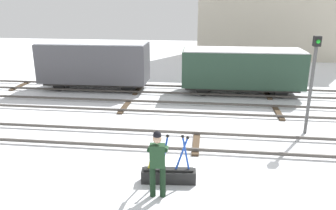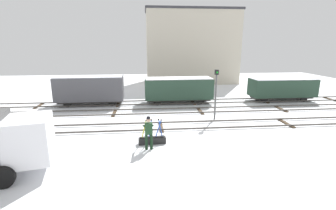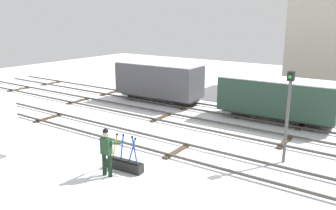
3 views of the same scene
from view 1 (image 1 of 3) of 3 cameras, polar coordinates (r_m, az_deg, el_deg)
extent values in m
plane|color=white|center=(11.94, 4.83, -6.69)|extent=(60.00, 60.00, 0.00)
cube|color=#4C4742|center=(11.23, 4.70, -7.60)|extent=(44.00, 0.07, 0.10)
cube|color=#4C4742|center=(12.54, 4.98, -4.79)|extent=(44.00, 0.07, 0.10)
cube|color=#423323|center=(11.92, 4.84, -6.51)|extent=(0.24, 1.94, 0.08)
cube|color=#4C4742|center=(14.69, 5.32, -1.36)|extent=(44.00, 0.07, 0.10)
cube|color=#4C4742|center=(16.06, 5.48, 0.31)|extent=(44.00, 0.07, 0.10)
cube|color=#423323|center=(15.87, -7.41, -0.32)|extent=(0.24, 1.94, 0.08)
cube|color=#423323|center=(15.73, 18.32, -1.26)|extent=(0.24, 1.94, 0.08)
cube|color=#4C4742|center=(17.65, 5.64, 1.92)|extent=(44.00, 0.07, 0.10)
cube|color=#4C4742|center=(19.04, 5.76, 3.09)|extent=(44.00, 0.07, 0.10)
cube|color=#423323|center=(21.34, -23.98, 2.99)|extent=(0.24, 1.94, 0.08)
cube|color=#423323|center=(18.76, -5.12, 2.61)|extent=(0.24, 1.94, 0.08)
cube|color=#423323|center=(18.64, 16.57, 1.83)|extent=(0.24, 1.94, 0.08)
cube|color=black|center=(9.55, 0.11, -12.05)|extent=(1.54, 0.48, 0.36)
cube|color=black|center=(9.45, 0.11, -10.94)|extent=(1.38, 0.31, 0.06)
cylinder|color=yellow|center=(9.25, -2.67, -8.27)|extent=(0.31, 0.08, 1.03)
sphere|color=black|center=(9.03, -1.93, -5.38)|extent=(0.09, 0.09, 0.09)
cylinder|color=#1E47B7|center=(9.23, -0.57, -8.27)|extent=(0.22, 0.07, 1.05)
sphere|color=black|center=(9.01, -0.06, -5.31)|extent=(0.09, 0.09, 0.09)
cylinder|color=#1E47B7|center=(9.23, 2.32, -8.42)|extent=(0.38, 0.09, 1.02)
sphere|color=black|center=(9.02, 3.40, -5.59)|extent=(0.09, 0.09, 0.09)
cylinder|color=#1E47B7|center=(9.22, 3.08, -8.34)|extent=(0.25, 0.08, 1.04)
sphere|color=black|center=(9.00, 2.51, -5.38)|extent=(0.09, 0.09, 0.09)
cylinder|color=black|center=(8.82, -2.65, -12.91)|extent=(0.15, 0.15, 0.86)
cylinder|color=black|center=(8.81, -0.92, -12.95)|extent=(0.15, 0.15, 0.86)
cube|color=#1E3D23|center=(8.46, -1.83, -8.65)|extent=(0.40, 0.27, 0.61)
sphere|color=tan|center=(8.27, -1.86, -5.78)|extent=(0.23, 0.23, 0.23)
sphere|color=black|center=(8.23, -1.87, -5.17)|extent=(0.21, 0.21, 0.21)
cylinder|color=#1E3D23|center=(8.70, -3.10, -7.45)|extent=(0.16, 0.59, 0.27)
cylinder|color=#1E3D23|center=(8.67, -0.31, -7.49)|extent=(0.16, 0.59, 0.28)
cylinder|color=#4C4C4C|center=(13.35, 23.14, 2.13)|extent=(0.12, 0.12, 3.31)
cube|color=black|center=(13.02, 24.13, 9.93)|extent=(0.24, 0.24, 0.36)
sphere|color=green|center=(12.90, 24.29, 9.85)|extent=(0.14, 0.14, 0.14)
cube|color=#2D2B28|center=(19.32, -12.26, 3.81)|extent=(5.65, 1.39, 0.20)
cube|color=#4C4C51|center=(19.08, -12.48, 7.15)|extent=(5.97, 2.24, 2.09)
cube|color=silver|center=(18.92, -12.70, 10.35)|extent=(5.85, 2.15, 0.06)
cylinder|color=black|center=(19.48, -18.17, 3.29)|extent=(0.70, 0.11, 0.70)
cylinder|color=black|center=(20.52, -16.90, 4.12)|extent=(0.70, 0.11, 0.70)
cylinder|color=black|center=(18.28, -7.03, 3.14)|extent=(0.70, 0.11, 0.70)
cylinder|color=black|center=(19.38, -6.29, 4.01)|extent=(0.70, 0.11, 0.70)
cube|color=#2D2B28|center=(18.36, 12.31, 3.09)|extent=(5.93, 1.40, 0.20)
cube|color=#284233|center=(18.14, 12.52, 6.21)|extent=(6.26, 2.27, 1.84)
cube|color=white|center=(17.98, 12.73, 9.17)|extent=(6.13, 2.18, 0.06)
cylinder|color=black|center=(17.68, 5.96, 2.67)|extent=(0.70, 0.11, 0.70)
cylinder|color=black|center=(18.84, 5.98, 3.62)|extent=(0.70, 0.11, 0.70)
cylinder|color=black|center=(18.14, 18.85, 2.19)|extent=(0.70, 0.11, 0.70)
cylinder|color=black|center=(19.28, 18.12, 3.15)|extent=(0.70, 0.11, 0.70)
camera|label=2|loc=(4.73, -156.65, -10.44)|focal=26.02mm
camera|label=3|loc=(7.19, 103.44, 1.62)|focal=36.35mm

